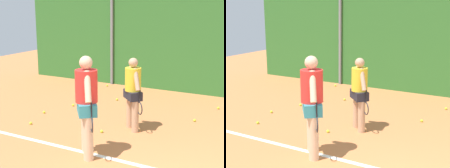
{
  "view_description": "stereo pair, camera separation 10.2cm",
  "coord_description": "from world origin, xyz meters",
  "views": [
    {
      "loc": [
        0.91,
        -3.85,
        2.78
      ],
      "look_at": [
        -2.17,
        1.89,
        1.21
      ],
      "focal_mm": 54.31,
      "sensor_mm": 36.0,
      "label": 1
    },
    {
      "loc": [
        1.0,
        -3.8,
        2.78
      ],
      "look_at": [
        -2.17,
        1.89,
        1.21
      ],
      "focal_mm": 54.31,
      "sensor_mm": 36.0,
      "label": 2
    }
  ],
  "objects": [
    {
      "name": "tennis_ball_1",
      "position": [
        -4.31,
        1.86,
        0.03
      ],
      "size": [
        0.07,
        0.07,
        0.07
      ],
      "primitive_type": "sphere",
      "color": "#CCDB33",
      "rests_on": "ground_plane"
    },
    {
      "name": "tennis_ball_7",
      "position": [
        -0.67,
        5.14,
        0.03
      ],
      "size": [
        0.07,
        0.07,
        0.07
      ],
      "primitive_type": "sphere",
      "color": "#CCDB33",
      "rests_on": "ground_plane"
    },
    {
      "name": "tennis_ball_12",
      "position": [
        -3.45,
        4.6,
        0.03
      ],
      "size": [
        0.07,
        0.07,
        0.07
      ],
      "primitive_type": "sphere",
      "color": "#CCDB33",
      "rests_on": "ground_plane"
    },
    {
      "name": "fence_post_left",
      "position": [
        -4.56,
        6.35,
        1.68
      ],
      "size": [
        0.1,
        0.1,
        3.36
      ],
      "primitive_type": "cylinder",
      "color": "gray",
      "rests_on": "ground_plane"
    },
    {
      "name": "tennis_ball_13",
      "position": [
        -3.96,
        4.16,
        0.03
      ],
      "size": [
        0.07,
        0.07,
        0.07
      ],
      "primitive_type": "sphere",
      "color": "#CCDB33",
      "rests_on": "ground_plane"
    },
    {
      "name": "tennis_ball_6",
      "position": [
        -4.53,
        5.96,
        0.03
      ],
      "size": [
        0.07,
        0.07,
        0.07
      ],
      "primitive_type": "sphere",
      "color": "#CCDB33",
      "rests_on": "ground_plane"
    },
    {
      "name": "tennis_ball_10",
      "position": [
        -2.59,
        2.19,
        0.03
      ],
      "size": [
        0.07,
        0.07,
        0.07
      ],
      "primitive_type": "sphere",
      "color": "#CCDB33",
      "rests_on": "ground_plane"
    },
    {
      "name": "tennis_ball_4",
      "position": [
        -4.26,
        3.53,
        0.03
      ],
      "size": [
        0.07,
        0.07,
        0.07
      ],
      "primitive_type": "sphere",
      "color": "#CCDB33",
      "rests_on": "ground_plane"
    },
    {
      "name": "ground_plane",
      "position": [
        0.0,
        1.92,
        0.0
      ],
      "size": [
        25.59,
        25.59,
        0.0
      ],
      "primitive_type": "plane",
      "color": "#C67542"
    },
    {
      "name": "tennis_ball_2",
      "position": [
        -0.97,
        3.87,
        0.03
      ],
      "size": [
        0.07,
        0.07,
        0.07
      ],
      "primitive_type": "sphere",
      "color": "#CCDB33",
      "rests_on": "ground_plane"
    },
    {
      "name": "player_midcourt",
      "position": [
        -2.07,
        2.7,
        0.91
      ],
      "size": [
        0.62,
        0.53,
        1.63
      ],
      "rotation": [
        0.0,
        0.0,
        5.52
      ],
      "color": "tan",
      "rests_on": "ground_plane"
    },
    {
      "name": "tennis_ball_8",
      "position": [
        -4.28,
        3.82,
        0.03
      ],
      "size": [
        0.07,
        0.07,
        0.07
      ],
      "primitive_type": "sphere",
      "color": "#CCDB33",
      "rests_on": "ground_plane"
    },
    {
      "name": "tennis_ball_9",
      "position": [
        -4.57,
        2.66,
        0.03
      ],
      "size": [
        0.07,
        0.07,
        0.07
      ],
      "primitive_type": "sphere",
      "color": "#CCDB33",
      "rests_on": "ground_plane"
    },
    {
      "name": "player_foreground_near",
      "position": [
        -2.25,
        1.09,
        1.05
      ],
      "size": [
        0.63,
        0.66,
        1.88
      ],
      "rotation": [
        0.0,
        0.0,
        5.38
      ],
      "color": "beige",
      "rests_on": "ground_plane"
    }
  ]
}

